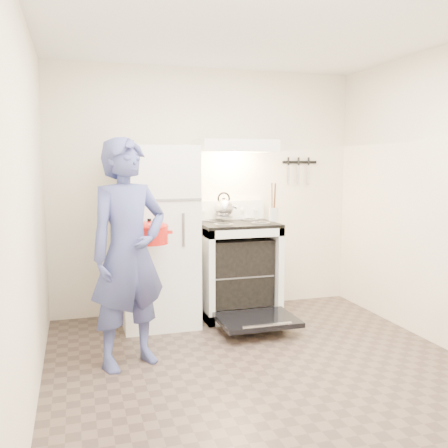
{
  "coord_description": "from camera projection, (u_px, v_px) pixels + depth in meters",
  "views": [
    {
      "loc": [
        -1.32,
        -3.24,
        1.55
      ],
      "look_at": [
        -0.05,
        1.0,
        1.0
      ],
      "focal_mm": 40.0,
      "sensor_mm": 36.0,
      "label": 1
    }
  ],
  "objects": [
    {
      "name": "person",
      "position": [
        129.0,
        254.0,
        3.74
      ],
      "size": [
        0.75,
        0.63,
        1.73
      ],
      "primitive_type": "imported",
      "rotation": [
        0.0,
        0.0,
        0.42
      ],
      "color": "#394B7A",
      "rests_on": "floor"
    },
    {
      "name": "oven_door",
      "position": [
        257.0,
        320.0,
        4.53
      ],
      "size": [
        0.7,
        0.54,
        0.04
      ],
      "primitive_type": "cube",
      "color": "black",
      "rests_on": "floor"
    },
    {
      "name": "back_wall",
      "position": [
        207.0,
        191.0,
        5.2
      ],
      "size": [
        3.2,
        0.02,
        2.5
      ],
      "primitive_type": "cube",
      "color": "white",
      "rests_on": "ground"
    },
    {
      "name": "range_hood",
      "position": [
        235.0,
        146.0,
        4.98
      ],
      "size": [
        0.76,
        0.5,
        0.12
      ],
      "primitive_type": "cube",
      "color": "white",
      "rests_on": "back_wall"
    },
    {
      "name": "knife_strip",
      "position": [
        300.0,
        162.0,
        5.45
      ],
      "size": [
        0.4,
        0.02,
        0.03
      ],
      "primitive_type": "cube",
      "color": "black",
      "rests_on": "back_wall"
    },
    {
      "name": "floor",
      "position": [
        270.0,
        375.0,
        3.65
      ],
      "size": [
        3.6,
        3.6,
        0.0
      ],
      "primitive_type": "plane",
      "color": "brown",
      "rests_on": "ground"
    },
    {
      "name": "tea_kettle",
      "position": [
        224.0,
        207.0,
        5.07
      ],
      "size": [
        0.24,
        0.2,
        0.3
      ],
      "primitive_type": null,
      "color": "#B5B5BA",
      "rests_on": "cooktop"
    },
    {
      "name": "oven_rack",
      "position": [
        237.0,
        272.0,
        5.06
      ],
      "size": [
        0.6,
        0.52,
        0.01
      ],
      "primitive_type": "cube",
      "color": "gray",
      "rests_on": "stove_body"
    },
    {
      "name": "utensil_jar",
      "position": [
        274.0,
        214.0,
        4.85
      ],
      "size": [
        0.11,
        0.11,
        0.13
      ],
      "primitive_type": "cylinder",
      "rotation": [
        0.0,
        0.0,
        -0.23
      ],
      "color": "silver",
      "rests_on": "cooktop"
    },
    {
      "name": "cooktop",
      "position": [
        237.0,
        224.0,
        5.0
      ],
      "size": [
        0.76,
        0.65,
        0.03
      ],
      "primitive_type": "cube",
      "color": "black",
      "rests_on": "stove_body"
    },
    {
      "name": "refrigerator",
      "position": [
        157.0,
        236.0,
        4.75
      ],
      "size": [
        0.7,
        0.7,
        1.7
      ],
      "primitive_type": "cube",
      "color": "white",
      "rests_on": "floor"
    },
    {
      "name": "pizza_stone",
      "position": [
        242.0,
        272.0,
        4.99
      ],
      "size": [
        0.33,
        0.33,
        0.02
      ],
      "primitive_type": "cylinder",
      "color": "#997952",
      "rests_on": "oven_rack"
    },
    {
      "name": "backsplash",
      "position": [
        229.0,
        210.0,
        5.26
      ],
      "size": [
        0.76,
        0.07,
        0.2
      ],
      "primitive_type": "cube",
      "color": "white",
      "rests_on": "cooktop"
    },
    {
      "name": "dutch_oven",
      "position": [
        150.0,
        235.0,
        4.15
      ],
      "size": [
        0.38,
        0.31,
        0.24
      ],
      "primitive_type": null,
      "color": "red",
      "rests_on": "person"
    },
    {
      "name": "stove_body",
      "position": [
        237.0,
        270.0,
        5.06
      ],
      "size": [
        0.76,
        0.65,
        0.92
      ],
      "primitive_type": "cube",
      "color": "white",
      "rests_on": "floor"
    }
  ]
}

